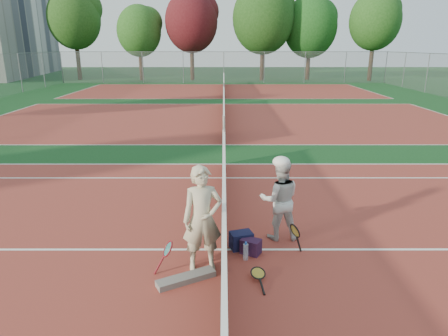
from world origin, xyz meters
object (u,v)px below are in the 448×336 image
object	(u,v)px
player_a	(202,219)
sports_bag_navy	(241,240)
player_b	(280,200)
racket_red	(168,257)
net_main	(224,224)
water_bottle	(246,252)
racket_black_held	(295,239)
racket_spare	(258,275)
sports_bag_purple	(251,246)

from	to	relation	value
player_a	sports_bag_navy	xyz separation A→B (m)	(0.66, 0.68, -0.73)
player_b	racket_red	world-z (taller)	player_b
net_main	sports_bag_navy	distance (m)	0.48
player_b	water_bottle	distance (m)	1.25
player_b	water_bottle	bearing A→B (deg)	50.27
player_a	sports_bag_navy	bearing A→B (deg)	34.66
player_a	racket_black_held	size ratio (longest dim) A/B	3.10
racket_black_held	racket_spare	xyz separation A→B (m)	(-0.71, -0.80, -0.22)
sports_bag_navy	player_b	bearing A→B (deg)	30.21
net_main	player_b	xyz separation A→B (m)	(1.05, 0.50, 0.27)
player_b	sports_bag_navy	world-z (taller)	player_b
net_main	sports_bag_purple	distance (m)	0.62
water_bottle	player_a	bearing A→B (deg)	-160.43
player_b	racket_spare	size ratio (longest dim) A/B	2.63
player_b	racket_red	bearing A→B (deg)	30.79
racket_spare	racket_red	bearing A→B (deg)	74.19
racket_spare	water_bottle	size ratio (longest dim) A/B	1.99
racket_red	racket_black_held	world-z (taller)	racket_black_held
player_a	racket_red	size ratio (longest dim) A/B	3.32
net_main	racket_black_held	bearing A→B (deg)	-6.34
player_a	water_bottle	distance (m)	1.06
racket_black_held	water_bottle	world-z (taller)	racket_black_held
player_b	sports_bag_purple	xyz separation A→B (m)	(-0.57, -0.63, -0.65)
player_a	sports_bag_navy	size ratio (longest dim) A/B	4.48
racket_black_held	net_main	bearing A→B (deg)	-36.57
player_b	racket_black_held	size ratio (longest dim) A/B	2.73
player_a	racket_red	bearing A→B (deg)	-178.95
net_main	player_a	distance (m)	0.80
racket_spare	sports_bag_purple	bearing A→B (deg)	-3.13
player_b	net_main	bearing A→B (deg)	24.10
racket_black_held	sports_bag_navy	xyz separation A→B (m)	(-0.93, 0.21, -0.13)
racket_red	sports_bag_purple	bearing A→B (deg)	2.90
net_main	racket_black_held	xyz separation A→B (m)	(1.25, -0.14, -0.22)
net_main	sports_bag_navy	bearing A→B (deg)	12.24
player_a	racket_black_held	distance (m)	1.77
sports_bag_navy	sports_bag_purple	xyz separation A→B (m)	(0.16, -0.20, -0.02)
water_bottle	racket_black_held	bearing A→B (deg)	13.73
racket_red	sports_bag_navy	distance (m)	1.47
racket_spare	sports_bag_purple	xyz separation A→B (m)	(-0.06, 0.81, 0.07)
net_main	sports_bag_purple	size ratio (longest dim) A/B	32.50
racket_red	sports_bag_navy	world-z (taller)	racket_red
racket_spare	net_main	bearing A→B (deg)	22.30
net_main	sports_bag_purple	world-z (taller)	net_main
racket_black_held	racket_spare	bearing A→B (deg)	18.21
sports_bag_navy	water_bottle	world-z (taller)	sports_bag_navy
player_a	racket_black_held	world-z (taller)	player_a
net_main	water_bottle	xyz separation A→B (m)	(0.37, -0.35, -0.36)
sports_bag_navy	player_a	bearing A→B (deg)	-134.42
player_a	water_bottle	bearing A→B (deg)	8.65
player_b	sports_bag_purple	distance (m)	1.07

